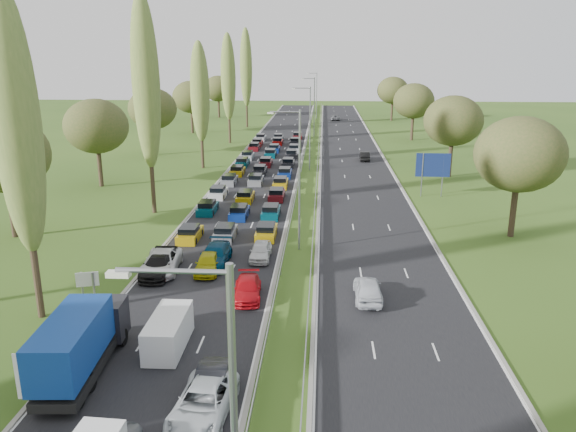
# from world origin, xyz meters

# --- Properties ---
(ground) EXTENTS (260.00, 260.00, 0.00)m
(ground) POSITION_xyz_m (4.50, 80.00, 0.00)
(ground) COLOR #2D4A17
(ground) RESTS_ON ground
(near_carriageway) EXTENTS (10.50, 215.00, 0.04)m
(near_carriageway) POSITION_xyz_m (-2.25, 82.50, 0.00)
(near_carriageway) COLOR black
(near_carriageway) RESTS_ON ground
(far_carriageway) EXTENTS (10.50, 215.00, 0.04)m
(far_carriageway) POSITION_xyz_m (11.25, 82.50, 0.00)
(far_carriageway) COLOR black
(far_carriageway) RESTS_ON ground
(central_reservation) EXTENTS (2.36, 215.00, 0.32)m
(central_reservation) POSITION_xyz_m (4.50, 82.50, 0.55)
(central_reservation) COLOR gray
(central_reservation) RESTS_ON ground
(lamp_columns) EXTENTS (0.18, 140.18, 12.00)m
(lamp_columns) POSITION_xyz_m (4.50, 78.00, 6.00)
(lamp_columns) COLOR gray
(lamp_columns) RESTS_ON ground
(poplar_row) EXTENTS (2.80, 127.80, 22.44)m
(poplar_row) POSITION_xyz_m (-11.50, 68.17, 12.39)
(poplar_row) COLOR #2D2116
(poplar_row) RESTS_ON ground
(woodland_left) EXTENTS (8.00, 166.00, 11.10)m
(woodland_left) POSITION_xyz_m (-22.00, 62.63, 7.68)
(woodland_left) COLOR #2D2116
(woodland_left) RESTS_ON ground
(woodland_right) EXTENTS (8.00, 153.00, 11.10)m
(woodland_right) POSITION_xyz_m (24.00, 66.67, 7.68)
(woodland_right) COLOR #2D2116
(woodland_right) RESTS_ON ground
(traffic_queue_fill) EXTENTS (9.05, 69.42, 0.80)m
(traffic_queue_fill) POSITION_xyz_m (-2.27, 77.49, 0.44)
(traffic_queue_fill) COLOR #BF990C
(traffic_queue_fill) RESTS_ON ground
(near_car_2) EXTENTS (3.06, 5.85, 1.57)m
(near_car_2) POSITION_xyz_m (-5.94, 37.19, 0.81)
(near_car_2) COLOR silver
(near_car_2) RESTS_ON near_carriageway
(near_car_3) EXTENTS (2.17, 5.21, 1.51)m
(near_car_3) POSITION_xyz_m (-5.97, 36.53, 0.77)
(near_car_3) COLOR black
(near_car_3) RESTS_ON near_carriageway
(near_car_7) EXTENTS (2.24, 5.42, 1.57)m
(near_car_7) POSITION_xyz_m (-2.08, 38.99, 0.80)
(near_car_7) COLOR #053250
(near_car_7) RESTS_ON near_carriageway
(near_car_8) EXTENTS (1.93, 4.42, 1.48)m
(near_car_8) POSITION_xyz_m (-2.34, 37.32, 0.76)
(near_car_8) COLOR #A8A60B
(near_car_8) RESTS_ON near_carriageway
(near_car_9) EXTENTS (1.58, 4.33, 1.42)m
(near_car_9) POSITION_xyz_m (1.15, 20.92, 0.73)
(near_car_9) COLOR black
(near_car_9) RESTS_ON near_carriageway
(near_car_10) EXTENTS (2.88, 5.53, 1.49)m
(near_car_10) POSITION_xyz_m (1.09, 19.28, 0.76)
(near_car_10) COLOR silver
(near_car_10) RESTS_ON near_carriageway
(near_car_11) EXTENTS (2.21, 4.63, 1.30)m
(near_car_11) POSITION_xyz_m (1.38, 32.74, 0.67)
(near_car_11) COLOR #B10A12
(near_car_11) RESTS_ON near_carriageway
(near_car_12) EXTENTS (1.67, 4.10, 1.40)m
(near_car_12) POSITION_xyz_m (1.43, 40.45, 0.72)
(near_car_12) COLOR silver
(near_car_12) RESTS_ON near_carriageway
(far_car_0) EXTENTS (1.87, 4.58, 1.55)m
(far_car_0) POSITION_xyz_m (9.66, 32.93, 0.80)
(far_car_0) COLOR silver
(far_car_0) RESTS_ON far_carriageway
(far_car_1) EXTENTS (1.53, 4.29, 1.41)m
(far_car_1) POSITION_xyz_m (13.10, 86.65, 0.72)
(far_car_1) COLOR black
(far_car_1) RESTS_ON far_carriageway
(far_car_2) EXTENTS (2.35, 5.09, 1.41)m
(far_car_2) POSITION_xyz_m (9.53, 145.08, 0.73)
(far_car_2) COLOR slate
(far_car_2) RESTS_ON far_carriageway
(blue_lorry) EXTENTS (2.35, 8.47, 3.58)m
(blue_lorry) POSITION_xyz_m (-5.99, 22.57, 1.87)
(blue_lorry) COLOR black
(blue_lorry) RESTS_ON near_carriageway
(white_van_rear) EXTENTS (1.90, 4.84, 1.95)m
(white_van_rear) POSITION_xyz_m (-2.22, 25.79, 1.00)
(white_van_rear) COLOR silver
(white_van_rear) RESTS_ON near_carriageway
(info_sign) EXTENTS (1.47, 0.53, 2.10)m
(info_sign) POSITION_xyz_m (-9.40, 31.53, 1.37)
(info_sign) COLOR gray
(info_sign) RESTS_ON ground
(direction_sign) EXTENTS (4.00, 0.20, 5.20)m
(direction_sign) POSITION_xyz_m (19.40, 63.12, 3.57)
(direction_sign) COLOR gray
(direction_sign) RESTS_ON ground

